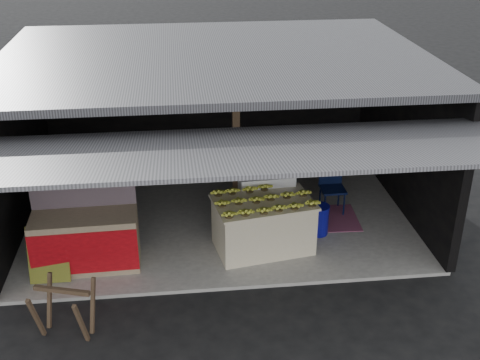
{
  "coord_description": "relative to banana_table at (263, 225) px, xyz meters",
  "views": [
    {
      "loc": [
        -0.69,
        -7.45,
        5.51
      ],
      "look_at": [
        0.33,
        1.56,
        1.1
      ],
      "focal_mm": 45.0,
      "sensor_mm": 36.0,
      "label": 1
    }
  ],
  "objects": [
    {
      "name": "white_crate",
      "position": [
        0.14,
        0.75,
        0.08
      ],
      "size": [
        0.98,
        0.7,
        1.05
      ],
      "rotation": [
        0.0,
        0.0,
        0.06
      ],
      "color": "white",
      "rests_on": "concrete_slab"
    },
    {
      "name": "shophouse",
      "position": [
        -0.66,
        1.77,
        1.6
      ],
      "size": [
        7.4,
        7.29,
        3.02
      ],
      "color": "black",
      "rests_on": "ground"
    },
    {
      "name": "banana_pile",
      "position": [
        0.0,
        0.0,
        0.53
      ],
      "size": [
        1.61,
        1.12,
        0.17
      ],
      "primitive_type": null,
      "rotation": [
        0.0,
        0.0,
        0.17
      ],
      "color": "yellow",
      "rests_on": "banana_table"
    },
    {
      "name": "magenta_rug",
      "position": [
        1.12,
        0.86,
        -0.44
      ],
      "size": [
        1.55,
        1.08,
        0.01
      ],
      "primitive_type": "cube",
      "rotation": [
        0.0,
        0.0,
        -0.05
      ],
      "color": "maroon",
      "rests_on": "concrete_slab"
    },
    {
      "name": "plastic_chair",
      "position": [
        1.46,
        1.21,
        0.11
      ],
      "size": [
        0.45,
        0.45,
        0.94
      ],
      "rotation": [
        0.0,
        0.0,
        0.01
      ],
      "color": "black",
      "rests_on": "concrete_slab"
    },
    {
      "name": "neighbor_stall",
      "position": [
        -2.85,
        -0.19,
        0.06
      ],
      "size": [
        1.64,
        0.78,
        1.67
      ],
      "rotation": [
        0.0,
        0.0,
        0.03
      ],
      "color": "#998466",
      "rests_on": "concrete_slab"
    },
    {
      "name": "banana_table",
      "position": [
        0.0,
        0.0,
        0.0
      ],
      "size": [
        1.74,
        1.24,
        0.88
      ],
      "rotation": [
        0.0,
        0.0,
        0.17
      ],
      "color": "silver",
      "rests_on": "concrete_slab"
    },
    {
      "name": "green_signboard",
      "position": [
        -3.38,
        -0.53,
        0.01
      ],
      "size": [
        0.61,
        0.25,
        0.89
      ],
      "primitive_type": "cube",
      "rotation": [
        -0.24,
        0.0,
        0.0
      ],
      "color": "black",
      "rests_on": "concrete_slab"
    },
    {
      "name": "ground",
      "position": [
        -0.66,
        -1.05,
        -0.5
      ],
      "size": [
        80.0,
        80.0,
        0.0
      ],
      "primitive_type": "plane",
      "color": "black",
      "rests_on": "ground"
    },
    {
      "name": "concrete_slab",
      "position": [
        -0.66,
        1.45,
        -0.47
      ],
      "size": [
        7.0,
        5.0,
        0.06
      ],
      "primitive_type": "cube",
      "color": "gray",
      "rests_on": "ground"
    },
    {
      "name": "water_barrel",
      "position": [
        1.03,
        0.37,
        -0.19
      ],
      "size": [
        0.35,
        0.35,
        0.51
      ],
      "primitive_type": "cylinder",
      "color": "#0C0C84",
      "rests_on": "concrete_slab"
    },
    {
      "name": "picture_frames",
      "position": [
        -0.83,
        3.85,
        1.43
      ],
      "size": [
        1.62,
        0.04,
        0.46
      ],
      "color": "black",
      "rests_on": "shophouse"
    },
    {
      "name": "sawhorse",
      "position": [
        -2.96,
        -1.8,
        -0.02
      ],
      "size": [
        0.85,
        0.84,
        0.77
      ],
      "rotation": [
        0.0,
        0.0,
        -0.29
      ],
      "color": "#4F3A27",
      "rests_on": "ground"
    }
  ]
}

